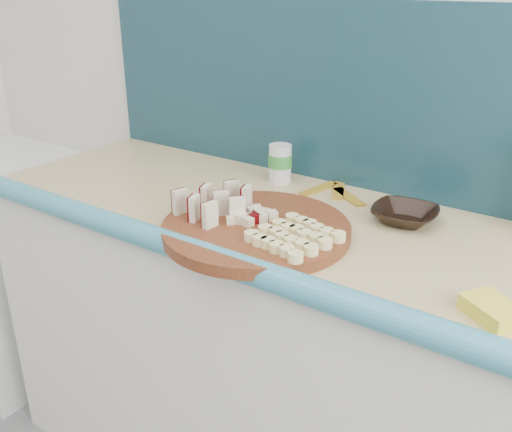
{
  "coord_description": "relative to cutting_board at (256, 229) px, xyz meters",
  "views": [
    {
      "loc": [
        0.55,
        0.37,
        1.47
      ],
      "look_at": [
        -0.14,
        1.35,
        0.96
      ],
      "focal_mm": 40.0,
      "sensor_mm": 36.0,
      "label": 1
    }
  ],
  "objects": [
    {
      "name": "kitchen_counter",
      "position": [
        0.24,
        0.15,
        -0.47
      ],
      "size": [
        2.2,
        0.63,
        0.91
      ],
      "color": "white",
      "rests_on": "ground"
    },
    {
      "name": "backsplash",
      "position": [
        0.24,
        0.44,
        0.24
      ],
      "size": [
        2.2,
        0.02,
        0.5
      ],
      "primitive_type": "cube",
      "color": "teal",
      "rests_on": "kitchen_counter"
    },
    {
      "name": "porcelain_fixture",
      "position": [
        -1.31,
        0.15,
        -0.52
      ],
      "size": [
        0.7,
        0.72,
        0.84
      ],
      "color": "white",
      "rests_on": "ground"
    },
    {
      "name": "cutting_board",
      "position": [
        0.0,
        0.0,
        0.0
      ],
      "size": [
        0.51,
        0.51,
        0.03
      ],
      "primitive_type": "cylinder",
      "rotation": [
        0.0,
        0.0,
        -0.2
      ],
      "color": "#4A2010",
      "rests_on": "kitchen_counter"
    },
    {
      "name": "apple_wedges",
      "position": [
        -0.11,
        -0.01,
        0.04
      ],
      "size": [
        0.17,
        0.18,
        0.06
      ],
      "color": "beige",
      "rests_on": "cutting_board"
    },
    {
      "name": "apple_chunks",
      "position": [
        -0.03,
        0.01,
        0.02
      ],
      "size": [
        0.07,
        0.08,
        0.02
      ],
      "color": "#F2E7C2",
      "rests_on": "cutting_board"
    },
    {
      "name": "banana_slices",
      "position": [
        0.12,
        -0.02,
        0.02
      ],
      "size": [
        0.19,
        0.19,
        0.02
      ],
      "color": "#FBEA99",
      "rests_on": "cutting_board"
    },
    {
      "name": "brown_bowl",
      "position": [
        0.26,
        0.26,
        0.01
      ],
      "size": [
        0.17,
        0.17,
        0.04
      ],
      "primitive_type": "imported",
      "rotation": [
        0.0,
        0.0,
        0.1
      ],
      "color": "black",
      "rests_on": "kitchen_counter"
    },
    {
      "name": "canister",
      "position": [
        -0.15,
        0.34,
        0.04
      ],
      "size": [
        0.07,
        0.07,
        0.11
      ],
      "rotation": [
        0.0,
        0.0,
        0.22
      ],
      "color": "silver",
      "rests_on": "kitchen_counter"
    },
    {
      "name": "sponge",
      "position": [
        0.54,
        -0.05,
        0.0
      ],
      "size": [
        0.12,
        0.11,
        0.03
      ],
      "primitive_type": "cube",
      "rotation": [
        0.0,
        0.0,
        -0.57
      ],
      "color": "yellow",
      "rests_on": "kitchen_counter"
    },
    {
      "name": "banana_peel",
      "position": [
        0.02,
        0.35,
        -0.01
      ],
      "size": [
        0.19,
        0.16,
        0.01
      ],
      "rotation": [
        0.0,
        0.0,
        0.25
      ],
      "color": "gold",
      "rests_on": "kitchen_counter"
    }
  ]
}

